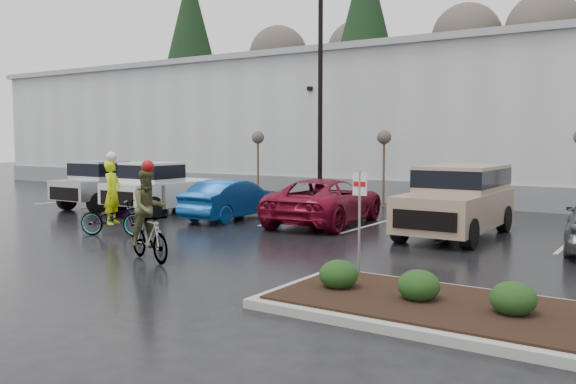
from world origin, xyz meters
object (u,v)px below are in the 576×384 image
Objects in this scene: pickup_white at (169,187)px; car_red at (326,201)px; suv_tan at (456,201)px; car_blue at (233,199)px; cyclist_hivis at (113,210)px; sapling_west at (258,141)px; pickup_silver at (117,184)px; lamppost at (320,71)px; fire_lane_sign at (359,212)px; cyclist_olive at (149,224)px; sapling_mid at (384,141)px.

pickup_white is 0.95× the size of car_red.
car_blue is at bearing -175.97° from suv_tan.
car_blue is at bearing -29.21° from cyclist_hivis.
cyclist_hivis is at bearing -74.66° from sapling_west.
pickup_silver is 7.76m from cyclist_hivis.
sapling_west is at bearing 165.96° from lamppost.
pickup_white is at bearing -0.40° from pickup_silver.
pickup_silver is 2.97m from pickup_white.
pickup_white is at bearing 150.51° from fire_lane_sign.
cyclist_olive reaches higher than pickup_white.
pickup_silver is at bearing 179.60° from pickup_white.
fire_lane_sign is (7.80, -11.80, -4.28)m from lamppost.
car_blue is at bearing -92.51° from lamppost.
pickup_silver is at bearing -145.30° from sapling_mid.
car_blue is at bearing 42.69° from cyclist_olive.
sapling_west is 12.09m from cyclist_hivis.
sapling_mid reaches higher than fire_lane_sign.
sapling_mid is 0.59× the size of car_red.
cyclist_olive is (2.99, -6.86, 0.15)m from car_blue.
sapling_west is 7.05m from pickup_silver.
pickup_silver and pickup_white have the same top height.
sapling_mid is 13.65m from cyclist_olive.
sapling_west is 0.59× the size of car_red.
pickup_silver is (-14.41, 6.49, -0.43)m from fire_lane_sign.
cyclist_hivis reaches higher than pickup_silver.
lamppost is 2.88× the size of sapling_west.
car_blue is (6.36, -0.36, -0.28)m from pickup_silver.
sapling_west is 1.00× the size of sapling_mid.
lamppost reaches higher than car_blue.
suv_tan is at bearing -13.89° from cyclist_olive.
cyclist_hivis reaches higher than fire_lane_sign.
sapling_west reaches higher than suv_tan.
car_red is at bearing -57.66° from lamppost.
fire_lane_sign is at bearing -67.51° from sapling_mid.
fire_lane_sign is 6.70m from suv_tan.
lamppost is at bearing -26.78° from cyclist_hivis.
cyclist_olive is (2.74, -12.52, -4.83)m from lamppost.
sapling_mid is 0.62× the size of pickup_white.
cyclist_olive is at bearing -63.49° from sapling_west.
suv_tan reaches higher than car_blue.
pickup_silver is 11.81m from cyclist_olive.
pickup_white is (-3.64, -5.33, -4.71)m from lamppost.
suv_tan reaches higher than car_red.
sapling_mid is 12.14m from cyclist_hivis.
cyclist_hivis is at bearing -147.33° from suv_tan.
cyclist_hivis is at bearing -94.60° from lamppost.
pickup_white is at bearing 6.23° from cyclist_hivis.
suv_tan is 9.98m from cyclist_hivis.
car_blue is 7.48m from cyclist_olive.
pickup_silver is 2.22× the size of cyclist_olive.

